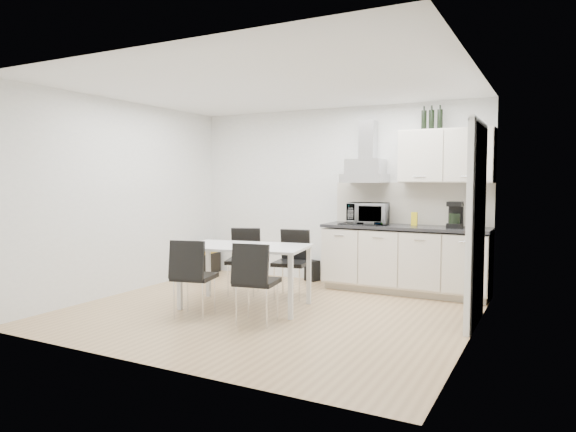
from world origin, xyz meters
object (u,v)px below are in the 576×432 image
object	(u,v)px
kitchenette	(408,232)
chair_far_left	(243,262)
floor_speaker	(312,271)
chair_near_left	(195,278)
chair_far_right	(291,264)
chair_near_right	(257,283)
dining_table	(246,252)
guitar_amp	(207,260)

from	to	relation	value
kitchenette	chair_far_left	world-z (taller)	kitchenette
chair_far_left	floor_speaker	world-z (taller)	chair_far_left
chair_far_left	chair_near_left	xyz separation A→B (m)	(0.12, -1.20, 0.00)
chair_far_right	chair_near_right	bearing A→B (deg)	91.67
chair_far_left	floor_speaker	xyz separation A→B (m)	(0.42, 1.28, -0.28)
dining_table	guitar_amp	distance (m)	2.43
chair_far_right	chair_near_left	size ratio (longest dim) A/B	1.00
chair_far_left	guitar_amp	size ratio (longest dim) A/B	1.65
kitchenette	floor_speaker	size ratio (longest dim) A/B	8.13
kitchenette	floor_speaker	bearing A→B (deg)	173.75
dining_table	chair_far_right	world-z (taller)	chair_far_right
dining_table	chair_near_right	xyz separation A→B (m)	(0.49, -0.55, -0.23)
chair_near_right	guitar_amp	xyz separation A→B (m)	(-2.27, 2.15, -0.22)
chair_near_right	guitar_amp	size ratio (longest dim) A/B	1.65
guitar_amp	floor_speaker	distance (m)	1.82
chair_far_right	guitar_amp	distance (m)	2.23
chair_near_left	guitar_amp	xyz separation A→B (m)	(-1.50, 2.23, -0.22)
chair_near_left	floor_speaker	size ratio (longest dim) A/B	2.84
chair_far_left	dining_table	bearing A→B (deg)	104.30
kitchenette	floor_speaker	distance (m)	1.66
chair_far_left	floor_speaker	bearing A→B (deg)	-129.10
chair_far_right	chair_near_left	bearing A→B (deg)	59.03
floor_speaker	chair_far_left	bearing A→B (deg)	-90.11
floor_speaker	guitar_amp	bearing A→B (deg)	-153.88
dining_table	floor_speaker	world-z (taller)	dining_table
chair_near_right	chair_far_left	bearing A→B (deg)	118.70
chair_near_left	chair_far_right	bearing A→B (deg)	54.62
kitchenette	chair_near_left	size ratio (longest dim) A/B	2.86
chair_far_right	chair_near_left	distance (m)	1.43
kitchenette	chair_far_right	xyz separation A→B (m)	(-1.28, -0.99, -0.39)
kitchenette	chair_near_right	xyz separation A→B (m)	(-1.04, -2.23, -0.39)
chair_far_right	chair_near_left	xyz separation A→B (m)	(-0.53, -1.33, 0.00)
chair_far_right	floor_speaker	size ratio (longest dim) A/B	2.84
guitar_amp	dining_table	bearing A→B (deg)	-45.19
dining_table	chair_far_left	size ratio (longest dim) A/B	1.82
floor_speaker	chair_far_right	bearing A→B (deg)	-60.47
chair_far_right	guitar_amp	bearing A→B (deg)	-33.16
dining_table	chair_far_left	world-z (taller)	chair_far_left
kitchenette	dining_table	distance (m)	2.29
chair_far_right	chair_near_right	xyz separation A→B (m)	(0.24, -1.24, 0.00)
dining_table	chair_far_right	distance (m)	0.78
dining_table	guitar_amp	size ratio (longest dim) A/B	3.00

